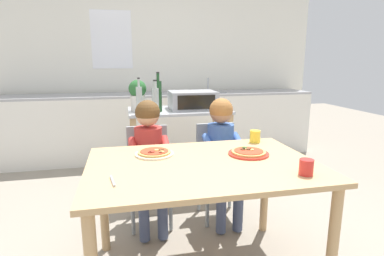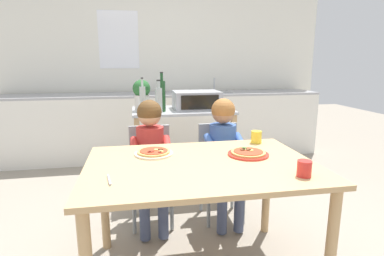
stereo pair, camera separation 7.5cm
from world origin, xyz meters
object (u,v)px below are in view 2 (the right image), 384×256
Objects in this scene: pizza_plate_cream at (154,153)px; dining_chair_right at (220,164)px; child_in_red_shirt at (151,149)px; pizza_plate_red_rimmed at (248,153)px; drinking_cup_red at (304,169)px; dining_chair_left at (151,167)px; serving_spoon at (109,180)px; dining_table at (201,178)px; bottle_brown_beer at (143,99)px; drinking_cup_yellow at (256,137)px; child_in_blue_striped_shirt at (224,145)px; toaster_oven at (197,100)px; bottle_tall_green_wine at (159,99)px; bottle_squat_spirits at (162,95)px; potted_herb_plant at (142,94)px; kitchen_island_cart at (183,136)px.

dining_chair_right is at bearing 41.57° from pizza_plate_cream.
child_in_red_shirt is 0.83m from pizza_plate_red_rimmed.
drinking_cup_red is (0.76, -0.97, 0.13)m from child_in_red_shirt.
serving_spoon is (-0.25, -0.97, 0.29)m from dining_chair_left.
dining_table is at bearing 147.30° from drinking_cup_red.
dining_table is (0.31, -1.19, -0.34)m from bottle_brown_beer.
dining_chair_right is 0.53m from drinking_cup_yellow.
serving_spoon is at bearing -135.77° from child_in_blue_striped_shirt.
serving_spoon is (-0.21, -1.39, -0.24)m from bottle_brown_beer.
toaster_oven is 0.45m from bottle_tall_green_wine.
drinking_cup_red is at bearing -81.65° from dining_chair_right.
pizza_plate_red_rimmed reaches higher than serving_spoon.
child_in_blue_striped_shirt reaches higher than dining_table.
toaster_oven reaches higher than pizza_plate_red_rimmed.
bottle_squat_spirits is 1.12m from pizza_plate_cream.
bottle_tall_green_wine is 1.27× the size of pizza_plate_cream.
drinking_cup_yellow is (0.65, -0.84, -0.19)m from bottle_tall_green_wine.
drinking_cup_yellow is at bearing -19.76° from child_in_red_shirt.
drinking_cup_yellow is at bearing -51.58° from potted_herb_plant.
serving_spoon is at bearing 173.26° from drinking_cup_red.
bottle_squat_spirits reaches higher than dining_chair_left.
dining_chair_left reaches higher than pizza_plate_cream.
child_in_blue_striped_shirt is at bearing -49.74° from bottle_tall_green_wine.
bottle_tall_green_wine reaches higher than serving_spoon.
drinking_cup_red is at bearing -64.97° from potted_herb_plant.
potted_herb_plant is at bearing 128.42° from drinking_cup_yellow.
bottle_tall_green_wine is 0.39× the size of dining_chair_right.
kitchen_island_cart is 1.26m from pizza_plate_cream.
potted_herb_plant is at bearing 92.03° from pizza_plate_cream.
serving_spoon is at bearing -150.78° from drinking_cup_yellow.
dining_chair_left is at bearing 109.21° from dining_table.
drinking_cup_yellow is 0.65× the size of serving_spoon.
bottle_squat_spirits is at bearing -153.84° from kitchen_island_cart.
dining_table is 5.17× the size of pizza_plate_red_rimmed.
bottle_squat_spirits is at bearing 29.19° from bottle_brown_beer.
drinking_cup_red reaches higher than pizza_plate_red_rimmed.
bottle_brown_beer is 0.94m from dining_chair_right.
bottle_squat_spirits reaches higher than potted_herb_plant.
bottle_brown_beer is at bearing -150.81° from bottle_squat_spirits.
dining_chair_right is (0.23, -0.65, -0.10)m from kitchen_island_cart.
child_in_blue_striped_shirt is (0.23, -0.77, 0.10)m from kitchen_island_cart.
potted_herb_plant is at bearing 82.45° from serving_spoon.
kitchen_island_cart is 0.99× the size of child_in_blue_striped_shirt.
bottle_squat_spirits reaches higher than child_in_red_shirt.
child_in_blue_striped_shirt reaches higher than serving_spoon.
dining_chair_right is 3.24× the size of pizza_plate_cream.
toaster_oven is at bearing 66.29° from pizza_plate_cream.
drinking_cup_yellow is (0.17, 0.28, 0.03)m from pizza_plate_red_rimmed.
toaster_oven reaches higher than pizza_plate_cream.
serving_spoon is (-0.85, -0.95, 0.29)m from dining_chair_right.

